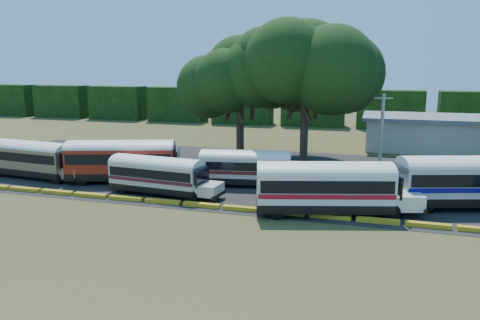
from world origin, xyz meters
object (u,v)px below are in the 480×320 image
(tree_west, at_px, (240,71))
(bus_red, at_px, (125,158))
(bus_cream_west, at_px, (159,173))
(bus_beige, at_px, (33,157))
(bus_white_red, at_px, (328,185))

(tree_west, bearing_deg, bus_red, -119.49)
(bus_cream_west, bearing_deg, tree_west, 86.92)
(bus_red, bearing_deg, bus_beige, 167.58)
(bus_red, xyz_separation_m, bus_cream_west, (4.54, -2.76, -0.40))
(bus_white_red, bearing_deg, bus_cream_west, 159.02)
(bus_red, relative_size, tree_west, 0.88)
(bus_cream_west, distance_m, tree_west, 16.68)
(bus_red, height_order, bus_cream_west, bus_red)
(bus_white_red, xyz_separation_m, tree_west, (-10.78, 15.99, 7.23))
(bus_beige, distance_m, bus_white_red, 26.39)
(bus_beige, xyz_separation_m, bus_white_red, (26.19, -3.19, 0.16))
(bus_red, relative_size, bus_white_red, 1.00)
(bus_cream_west, xyz_separation_m, bus_white_red, (12.99, -1.30, 0.36))
(bus_beige, height_order, tree_west, tree_west)
(bus_red, relative_size, bus_cream_west, 1.23)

